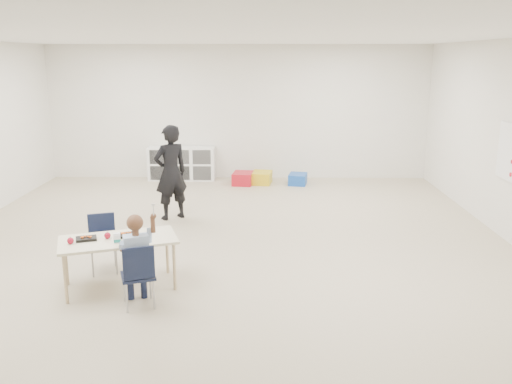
{
  "coord_description": "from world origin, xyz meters",
  "views": [
    {
      "loc": [
        0.54,
        -6.98,
        2.54
      ],
      "look_at": [
        0.44,
        -0.21,
        0.85
      ],
      "focal_mm": 38.0,
      "sensor_mm": 36.0,
      "label": 1
    }
  ],
  "objects_px": {
    "chair_near": "(138,274)",
    "child": "(137,256)",
    "cubby_shelf": "(182,163)",
    "adult": "(171,172)",
    "table": "(120,263)"
  },
  "relations": [
    {
      "from": "chair_near",
      "to": "child",
      "type": "height_order",
      "value": "child"
    },
    {
      "from": "chair_near",
      "to": "cubby_shelf",
      "type": "distance_m",
      "value": 6.05
    },
    {
      "from": "adult",
      "to": "child",
      "type": "bearing_deg",
      "value": 57.78
    },
    {
      "from": "cubby_shelf",
      "to": "adult",
      "type": "distance_m",
      "value": 2.91
    },
    {
      "from": "table",
      "to": "chair_near",
      "type": "relative_size",
      "value": 2.01
    },
    {
      "from": "cubby_shelf",
      "to": "adult",
      "type": "xyz_separation_m",
      "value": [
        0.26,
        -2.87,
        0.41
      ]
    },
    {
      "from": "cubby_shelf",
      "to": "adult",
      "type": "height_order",
      "value": "adult"
    },
    {
      "from": "table",
      "to": "cubby_shelf",
      "type": "relative_size",
      "value": 1.0
    },
    {
      "from": "chair_near",
      "to": "adult",
      "type": "bearing_deg",
      "value": 74.29
    },
    {
      "from": "adult",
      "to": "chair_near",
      "type": "bearing_deg",
      "value": 57.78
    },
    {
      "from": "table",
      "to": "child",
      "type": "height_order",
      "value": "child"
    },
    {
      "from": "child",
      "to": "adult",
      "type": "height_order",
      "value": "adult"
    },
    {
      "from": "table",
      "to": "cubby_shelf",
      "type": "bearing_deg",
      "value": 72.39
    },
    {
      "from": "chair_near",
      "to": "cubby_shelf",
      "type": "xyz_separation_m",
      "value": [
        -0.44,
        6.04,
        0.0
      ]
    },
    {
      "from": "table",
      "to": "chair_near",
      "type": "distance_m",
      "value": 0.56
    }
  ]
}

